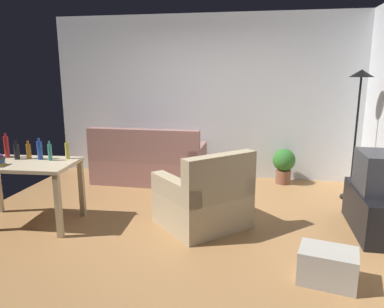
# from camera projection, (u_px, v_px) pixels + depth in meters

# --- Properties ---
(ground_plane) EXTENTS (5.20, 4.40, 0.02)m
(ground_plane) POSITION_uv_depth(u_px,v_px,m) (176.00, 224.00, 4.43)
(ground_plane) COLOR #9E7042
(wall_rear) EXTENTS (5.20, 0.10, 2.70)m
(wall_rear) POSITION_uv_depth(u_px,v_px,m) (205.00, 97.00, 6.24)
(wall_rear) COLOR silver
(wall_rear) RESTS_ON ground_plane
(couch) EXTENTS (1.77, 0.84, 0.92)m
(couch) POSITION_uv_depth(u_px,v_px,m) (149.00, 164.00, 6.03)
(couch) COLOR #996B66
(couch) RESTS_ON ground_plane
(tv_stand) EXTENTS (0.44, 1.10, 0.48)m
(tv_stand) POSITION_uv_depth(u_px,v_px,m) (374.00, 211.00, 4.16)
(tv_stand) COLOR black
(tv_stand) RESTS_ON ground_plane
(tv) EXTENTS (0.41, 0.60, 0.44)m
(tv) POSITION_uv_depth(u_px,v_px,m) (379.00, 172.00, 4.06)
(tv) COLOR #2D2D33
(tv) RESTS_ON tv_stand
(torchiere_lamp) EXTENTS (0.32, 0.32, 1.81)m
(torchiere_lamp) POSITION_uv_depth(u_px,v_px,m) (359.00, 99.00, 4.98)
(torchiere_lamp) COLOR black
(torchiere_lamp) RESTS_ON ground_plane
(desk) EXTENTS (1.24, 0.78, 0.76)m
(desk) POSITION_uv_depth(u_px,v_px,m) (23.00, 171.00, 4.29)
(desk) COLOR #C6B28E
(desk) RESTS_ON ground_plane
(potted_plant) EXTENTS (0.36, 0.36, 0.57)m
(potted_plant) POSITION_uv_depth(u_px,v_px,m) (284.00, 164.00, 5.93)
(potted_plant) COLOR brown
(potted_plant) RESTS_ON ground_plane
(armchair) EXTENTS (1.23, 1.23, 0.92)m
(armchair) POSITION_uv_depth(u_px,v_px,m) (205.00, 200.00, 4.29)
(armchair) COLOR tan
(armchair) RESTS_ON ground_plane
(storage_box) EXTENTS (0.54, 0.44, 0.30)m
(storage_box) POSITION_uv_depth(u_px,v_px,m) (328.00, 266.00, 3.18)
(storage_box) COLOR #A8A399
(storage_box) RESTS_ON ground_plane
(bottle_red) EXTENTS (0.06, 0.06, 0.30)m
(bottle_red) POSITION_uv_depth(u_px,v_px,m) (6.00, 147.00, 4.46)
(bottle_red) COLOR #AD2323
(bottle_red) RESTS_ON desk
(bottle_dark) EXTENTS (0.06, 0.06, 0.23)m
(bottle_dark) POSITION_uv_depth(u_px,v_px,m) (17.00, 151.00, 4.38)
(bottle_dark) COLOR black
(bottle_dark) RESTS_ON desk
(bottle_amber) EXTENTS (0.05, 0.05, 0.22)m
(bottle_amber) POSITION_uv_depth(u_px,v_px,m) (29.00, 151.00, 4.40)
(bottle_amber) COLOR #9E6019
(bottle_amber) RESTS_ON desk
(bottle_blue) EXTENTS (0.06, 0.06, 0.26)m
(bottle_blue) POSITION_uv_depth(u_px,v_px,m) (40.00, 150.00, 4.37)
(bottle_blue) COLOR #2347A3
(bottle_blue) RESTS_ON desk
(bottle_tall) EXTENTS (0.05, 0.05, 0.23)m
(bottle_tall) POSITION_uv_depth(u_px,v_px,m) (50.00, 152.00, 4.32)
(bottle_tall) COLOR teal
(bottle_tall) RESTS_ON desk
(bottle_squat) EXTENTS (0.05, 0.05, 0.23)m
(bottle_squat) POSITION_uv_depth(u_px,v_px,m) (67.00, 150.00, 4.41)
(bottle_squat) COLOR #BCB24C
(bottle_squat) RESTS_ON desk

